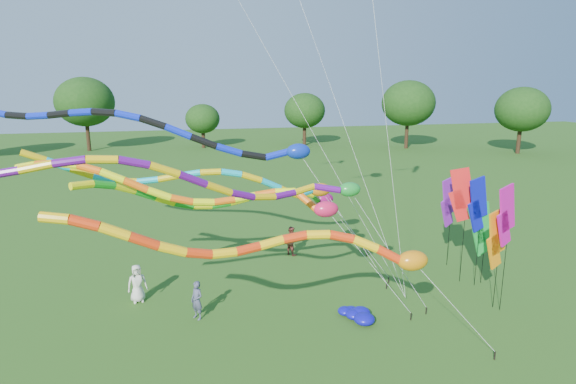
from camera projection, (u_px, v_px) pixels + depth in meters
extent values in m
plane|color=#214F15|center=(391.00, 367.00, 15.57)|extent=(160.00, 160.00, 0.00)
cylinder|color=#382314|center=(520.00, 138.00, 62.97)|extent=(0.50, 0.50, 3.30)
ellipsoid|color=#173C10|center=(524.00, 105.00, 62.00)|extent=(6.96, 6.96, 5.91)
cylinder|color=#382314|center=(407.00, 134.00, 70.90)|extent=(0.50, 0.50, 2.71)
ellipsoid|color=#173C10|center=(408.00, 110.00, 70.10)|extent=(5.72, 5.72, 4.86)
cylinder|color=#382314|center=(304.00, 133.00, 70.33)|extent=(0.50, 0.50, 3.03)
ellipsoid|color=#173C10|center=(304.00, 106.00, 69.43)|extent=(6.39, 6.39, 5.43)
cylinder|color=#382314|center=(204.00, 136.00, 65.54)|extent=(0.50, 0.50, 3.21)
ellipsoid|color=#173C10|center=(202.00, 105.00, 64.59)|extent=(6.78, 6.78, 5.76)
cylinder|color=#382314|center=(91.00, 139.00, 61.43)|extent=(0.50, 0.50, 3.54)
ellipsoid|color=#173C10|center=(87.00, 102.00, 60.39)|extent=(7.46, 7.46, 6.34)
cylinder|color=black|center=(495.00, 356.00, 15.93)|extent=(0.05, 0.05, 0.30)
cylinder|color=silver|center=(455.00, 308.00, 15.29)|extent=(0.02, 0.02, 4.59)
ellipsoid|color=orange|center=(413.00, 261.00, 14.69)|extent=(0.99, 0.63, 0.63)
cylinder|color=red|center=(390.00, 255.00, 14.63)|extent=(0.29, 0.29, 0.83)
cylinder|color=yellow|center=(366.00, 244.00, 14.63)|extent=(0.29, 0.29, 0.79)
cylinder|color=red|center=(342.00, 237.00, 14.62)|extent=(0.29, 0.29, 0.74)
cylinder|color=yellow|center=(318.00, 235.00, 14.59)|extent=(0.29, 0.29, 0.72)
cylinder|color=red|center=(295.00, 237.00, 14.52)|extent=(0.29, 0.29, 0.72)
cylinder|color=yellow|center=(272.00, 243.00, 14.41)|extent=(0.29, 0.29, 0.73)
cylinder|color=red|center=(248.00, 249.00, 14.23)|extent=(0.29, 0.29, 0.73)
cylinder|color=yellow|center=(224.00, 253.00, 13.98)|extent=(0.29, 0.29, 0.74)
cylinder|color=red|center=(199.00, 253.00, 13.68)|extent=(0.29, 0.29, 0.76)
cylinder|color=yellow|center=(172.00, 249.00, 13.34)|extent=(0.29, 0.29, 0.80)
cylinder|color=red|center=(144.00, 241.00, 12.99)|extent=(0.29, 0.29, 0.82)
cylinder|color=yellow|center=(115.00, 232.00, 12.68)|extent=(0.29, 0.29, 0.80)
cylinder|color=red|center=(84.00, 223.00, 12.44)|extent=(0.29, 0.29, 0.75)
cylinder|color=yellow|center=(54.00, 218.00, 12.29)|extent=(0.29, 0.29, 0.72)
cylinder|color=black|center=(411.00, 317.00, 18.56)|extent=(0.05, 0.05, 0.30)
cylinder|color=silver|center=(370.00, 263.00, 18.02)|extent=(0.02, 0.02, 5.38)
ellipsoid|color=#DE184C|center=(326.00, 209.00, 17.50)|extent=(0.93, 0.60, 0.60)
cylinder|color=#FF630D|center=(306.00, 200.00, 17.67)|extent=(0.27, 0.27, 1.07)
cylinder|color=#F1FD0C|center=(285.00, 192.00, 17.86)|extent=(0.27, 0.27, 0.75)
cylinder|color=#FF630D|center=(265.00, 194.00, 17.85)|extent=(0.27, 0.27, 0.76)
cylinder|color=#F1FD0C|center=(245.00, 197.00, 17.78)|extent=(0.27, 0.27, 0.77)
cylinder|color=#FF630D|center=(225.00, 201.00, 17.65)|extent=(0.27, 0.27, 0.77)
cylinder|color=#F1FD0C|center=(204.00, 202.00, 17.46)|extent=(0.27, 0.27, 0.77)
cylinder|color=#FF630D|center=(182.00, 200.00, 17.22)|extent=(0.27, 0.27, 0.80)
cylinder|color=#F1FD0C|center=(159.00, 194.00, 16.96)|extent=(0.27, 0.27, 0.83)
cylinder|color=#FF630D|center=(136.00, 185.00, 16.71)|extent=(0.27, 0.27, 0.85)
cylinder|color=#F1FD0C|center=(112.00, 176.00, 16.51)|extent=(0.27, 0.27, 0.82)
cylinder|color=#FF630D|center=(89.00, 168.00, 16.38)|extent=(0.27, 0.27, 0.78)
cylinder|color=#F1FD0C|center=(67.00, 164.00, 16.36)|extent=(0.27, 0.27, 0.75)
cylinder|color=#FF630D|center=(46.00, 164.00, 16.43)|extent=(0.27, 0.27, 0.76)
cylinder|color=#F1FD0C|center=(27.00, 166.00, 16.57)|extent=(0.27, 0.27, 0.78)
cylinder|color=black|center=(426.00, 311.00, 19.04)|extent=(0.05, 0.05, 0.30)
cylinder|color=silver|center=(391.00, 253.00, 17.70)|extent=(0.02, 0.02, 6.33)
ellipsoid|color=#198B2A|center=(350.00, 189.00, 16.39)|extent=(0.77, 0.50, 0.50)
cylinder|color=#5B0B7F|center=(327.00, 188.00, 16.29)|extent=(0.22, 0.22, 0.92)
cylinder|color=#EAB40C|center=(304.00, 189.00, 16.12)|extent=(0.22, 0.22, 0.80)
cylinder|color=#5B0B7F|center=(285.00, 195.00, 15.69)|extent=(0.22, 0.22, 0.81)
cylinder|color=#EAB40C|center=(264.00, 197.00, 15.20)|extent=(0.22, 0.22, 0.82)
cylinder|color=#5B0B7F|center=(243.00, 195.00, 14.68)|extent=(0.22, 0.22, 0.85)
cylinder|color=#EAB40C|center=(219.00, 189.00, 14.14)|extent=(0.22, 0.22, 0.88)
cylinder|color=#5B0B7F|center=(193.00, 179.00, 13.63)|extent=(0.22, 0.22, 0.88)
cylinder|color=#EAB40C|center=(165.00, 170.00, 13.18)|extent=(0.22, 0.22, 0.85)
cylinder|color=#5B0B7F|center=(134.00, 162.00, 12.80)|extent=(0.22, 0.22, 0.81)
cylinder|color=#EAB40C|center=(102.00, 160.00, 12.52)|extent=(0.22, 0.22, 0.79)
cylinder|color=#5B0B7F|center=(69.00, 162.00, 12.32)|extent=(0.22, 0.22, 0.80)
cylinder|color=#EAB40C|center=(36.00, 167.00, 12.18)|extent=(0.22, 0.22, 0.82)
cylinder|color=#5B0B7F|center=(2.00, 173.00, 12.07)|extent=(0.22, 0.22, 0.82)
cylinder|color=black|center=(387.00, 286.00, 21.36)|extent=(0.05, 0.05, 0.30)
cylinder|color=silver|center=(344.00, 219.00, 20.71)|extent=(0.02, 0.02, 7.08)
ellipsoid|color=#0C29AA|center=(298.00, 151.00, 20.10)|extent=(1.02, 0.66, 0.66)
cylinder|color=#0C22CB|center=(278.00, 154.00, 20.18)|extent=(0.30, 0.30, 1.04)
cylinder|color=black|center=(254.00, 156.00, 20.14)|extent=(0.30, 0.30, 1.04)
cylinder|color=#0C22CB|center=(229.00, 150.00, 19.92)|extent=(0.30, 0.30, 1.07)
cylinder|color=black|center=(204.00, 142.00, 19.72)|extent=(0.30, 0.30, 1.10)
cylinder|color=#0C22CB|center=(178.00, 132.00, 19.55)|extent=(0.30, 0.30, 1.09)
cylinder|color=black|center=(153.00, 123.00, 19.45)|extent=(0.30, 0.30, 1.06)
cylinder|color=#0C22CB|center=(128.00, 116.00, 19.44)|extent=(0.30, 0.30, 1.03)
cylinder|color=black|center=(104.00, 112.00, 19.53)|extent=(0.30, 0.30, 1.02)
cylinder|color=#0C22CB|center=(81.00, 112.00, 19.70)|extent=(0.30, 0.30, 1.02)
cylinder|color=black|center=(59.00, 114.00, 19.92)|extent=(0.30, 0.30, 1.03)
cylinder|color=#0C22CB|center=(38.00, 116.00, 20.15)|extent=(0.30, 0.30, 1.03)
cylinder|color=black|center=(17.00, 116.00, 20.36)|extent=(0.30, 0.30, 1.02)
cylinder|color=black|center=(389.00, 280.00, 21.98)|extent=(0.05, 0.05, 0.30)
cylinder|color=silver|center=(356.00, 236.00, 20.97)|extent=(0.02, 0.02, 5.51)
ellipsoid|color=orange|center=(320.00, 190.00, 20.00)|extent=(0.87, 0.56, 0.56)
cylinder|color=#0BACC5|center=(305.00, 193.00, 19.61)|extent=(0.25, 0.25, 0.87)
cylinder|color=gold|center=(289.00, 192.00, 19.13)|extent=(0.25, 0.25, 0.86)
cylinder|color=#0BACC5|center=(271.00, 184.00, 18.76)|extent=(0.25, 0.25, 0.85)
cylinder|color=gold|center=(252.00, 177.00, 18.46)|extent=(0.25, 0.25, 0.81)
cylinder|color=#0BACC5|center=(231.00, 173.00, 18.25)|extent=(0.25, 0.25, 0.78)
cylinder|color=gold|center=(211.00, 172.00, 18.14)|extent=(0.25, 0.25, 0.78)
cylinder|color=#0BACC5|center=(190.00, 174.00, 18.09)|extent=(0.25, 0.25, 0.80)
cylinder|color=gold|center=(169.00, 178.00, 18.08)|extent=(0.25, 0.25, 0.80)
cylinder|color=#0BACC5|center=(148.00, 181.00, 18.06)|extent=(0.25, 0.25, 0.79)
cylinder|color=gold|center=(127.00, 181.00, 18.00)|extent=(0.25, 0.25, 0.78)
cylinder|color=#0BACC5|center=(105.00, 179.00, 17.87)|extent=(0.25, 0.25, 0.80)
cylinder|color=gold|center=(82.00, 173.00, 17.65)|extent=(0.25, 0.25, 0.83)
cylinder|color=#0BACC5|center=(58.00, 165.00, 17.34)|extent=(0.25, 0.25, 0.85)
cylinder|color=gold|center=(33.00, 156.00, 16.97)|extent=(0.25, 0.25, 0.84)
cylinder|color=black|center=(367.00, 254.00, 25.30)|extent=(0.05, 0.05, 0.30)
cylinder|color=silver|center=(346.00, 226.00, 24.02)|extent=(0.02, 0.02, 4.49)
ellipsoid|color=#8D0C58|center=(324.00, 199.00, 22.76)|extent=(0.95, 0.61, 0.61)
cylinder|color=#14971C|center=(315.00, 197.00, 22.08)|extent=(0.28, 0.28, 1.04)
cylinder|color=yellow|center=(306.00, 193.00, 21.37)|extent=(0.28, 0.28, 0.81)
cylinder|color=#14971C|center=(291.00, 191.00, 20.96)|extent=(0.28, 0.28, 0.78)
cylinder|color=yellow|center=(274.00, 192.00, 20.63)|extent=(0.28, 0.28, 0.78)
cylinder|color=#14971C|center=(257.00, 196.00, 20.35)|extent=(0.28, 0.28, 0.80)
cylinder|color=yellow|center=(239.00, 201.00, 20.09)|extent=(0.28, 0.28, 0.80)
cylinder|color=#14971C|center=(221.00, 204.00, 19.81)|extent=(0.28, 0.28, 0.78)
cylinder|color=yellow|center=(202.00, 206.00, 19.47)|extent=(0.28, 0.28, 0.78)
cylinder|color=#14971C|center=(184.00, 205.00, 19.06)|extent=(0.28, 0.28, 0.80)
cylinder|color=yellow|center=(165.00, 200.00, 18.58)|extent=(0.28, 0.28, 0.84)
cylinder|color=#14971C|center=(145.00, 194.00, 18.02)|extent=(0.28, 0.28, 0.85)
cylinder|color=yellow|center=(125.00, 188.00, 17.42)|extent=(0.28, 0.28, 0.84)
cylinder|color=#14971C|center=(104.00, 185.00, 16.79)|extent=(0.28, 0.28, 0.81)
cylinder|color=yellow|center=(82.00, 185.00, 16.18)|extent=(0.28, 0.28, 0.79)
cylinder|color=black|center=(405.00, 301.00, 19.89)|extent=(0.04, 0.04, 0.30)
cylinder|color=silver|center=(381.00, 75.00, 18.36)|extent=(0.01, 0.01, 18.12)
cylinder|color=black|center=(405.00, 301.00, 19.89)|extent=(0.04, 0.04, 0.30)
cylinder|color=silver|center=(242.00, 7.00, 16.23)|extent=(0.01, 0.01, 25.83)
cylinder|color=black|center=(405.00, 301.00, 19.89)|extent=(0.04, 0.04, 0.30)
cylinder|color=silver|center=(343.00, 122.00, 20.10)|extent=(0.01, 0.01, 15.42)
cylinder|color=black|center=(484.00, 247.00, 21.62)|extent=(0.02, 0.02, 3.49)
cube|color=green|center=(483.00, 223.00, 21.27)|extent=(1.15, 0.32, 1.93)
cube|color=green|center=(480.00, 240.00, 21.42)|extent=(1.00, 0.29, 1.51)
cylinder|color=black|center=(450.00, 225.00, 23.70)|extent=(0.02, 0.02, 4.19)
cube|color=purple|center=(449.00, 196.00, 23.24)|extent=(1.10, 0.51, 1.93)
cube|color=purple|center=(447.00, 212.00, 23.37)|extent=(0.96, 0.45, 1.51)
cylinder|color=black|center=(506.00, 253.00, 18.89)|extent=(0.02, 0.02, 4.89)
cube|color=#D30B95|center=(507.00, 208.00, 18.36)|extent=(1.11, 0.47, 1.93)
cube|color=#D30B95|center=(504.00, 229.00, 18.50)|extent=(0.97, 0.42, 1.51)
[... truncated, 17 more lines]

